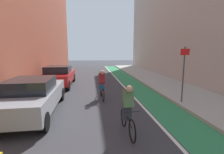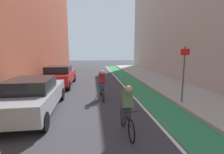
{
  "view_description": "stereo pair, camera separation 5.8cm",
  "coord_description": "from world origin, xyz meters",
  "px_view_note": "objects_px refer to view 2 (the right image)",
  "views": [
    {
      "loc": [
        -0.31,
        3.85,
        2.64
      ],
      "look_at": [
        0.74,
        12.01,
        1.32
      ],
      "focal_mm": 26.2,
      "sensor_mm": 36.0,
      "label": 1
    },
    {
      "loc": [
        -0.25,
        3.84,
        2.64
      ],
      "look_at": [
        0.74,
        12.01,
        1.32
      ],
      "focal_mm": 26.2,
      "sensor_mm": 36.0,
      "label": 2
    }
  ],
  "objects_px": {
    "parked_sedan_red": "(59,76)",
    "cyclist_mid": "(127,108)",
    "parked_sedan_silver": "(33,95)",
    "cyclist_trailing": "(102,84)",
    "street_sign_post": "(184,70)"
  },
  "relations": [
    {
      "from": "parked_sedan_red",
      "to": "cyclist_trailing",
      "type": "distance_m",
      "value": 4.93
    },
    {
      "from": "parked_sedan_silver",
      "to": "cyclist_mid",
      "type": "height_order",
      "value": "cyclist_mid"
    },
    {
      "from": "parked_sedan_silver",
      "to": "parked_sedan_red",
      "type": "height_order",
      "value": "same"
    },
    {
      "from": "parked_sedan_red",
      "to": "cyclist_mid",
      "type": "xyz_separation_m",
      "value": [
        3.57,
        -7.82,
        0.06
      ]
    },
    {
      "from": "parked_sedan_silver",
      "to": "street_sign_post",
      "type": "xyz_separation_m",
      "value": [
        6.87,
        0.31,
        0.96
      ]
    },
    {
      "from": "parked_sedan_red",
      "to": "street_sign_post",
      "type": "xyz_separation_m",
      "value": [
        6.87,
        -5.37,
        0.96
      ]
    },
    {
      "from": "parked_sedan_silver",
      "to": "cyclist_trailing",
      "type": "distance_m",
      "value": 3.5
    },
    {
      "from": "parked_sedan_silver",
      "to": "cyclist_mid",
      "type": "relative_size",
      "value": 2.72
    },
    {
      "from": "parked_sedan_red",
      "to": "parked_sedan_silver",
      "type": "bearing_deg",
      "value": -89.99
    },
    {
      "from": "parked_sedan_red",
      "to": "cyclist_mid",
      "type": "relative_size",
      "value": 2.61
    },
    {
      "from": "parked_sedan_silver",
      "to": "cyclist_trailing",
      "type": "relative_size",
      "value": 2.69
    },
    {
      "from": "cyclist_mid",
      "to": "cyclist_trailing",
      "type": "xyz_separation_m",
      "value": [
        -0.56,
        3.93,
        0.0
      ]
    },
    {
      "from": "cyclist_mid",
      "to": "parked_sedan_red",
      "type": "bearing_deg",
      "value": 114.54
    },
    {
      "from": "cyclist_mid",
      "to": "cyclist_trailing",
      "type": "distance_m",
      "value": 3.96
    },
    {
      "from": "parked_sedan_silver",
      "to": "parked_sedan_red",
      "type": "xyz_separation_m",
      "value": [
        -0.0,
        5.68,
        0.0
      ]
    }
  ]
}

